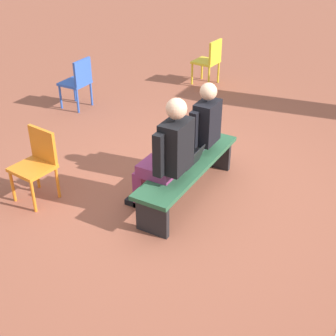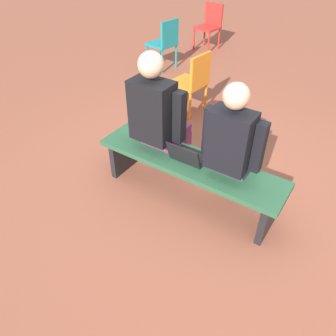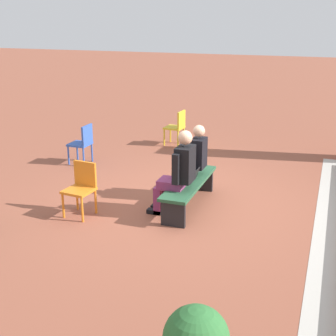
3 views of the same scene
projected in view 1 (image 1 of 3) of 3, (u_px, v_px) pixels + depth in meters
ground_plane at (184, 189)px, 5.70m from camera, size 60.00×60.00×0.00m
bench at (188, 170)px, 5.38m from camera, size 1.80×0.44×0.45m
person_student at (199, 130)px, 5.52m from camera, size 0.51×0.65×1.30m
person_adult at (167, 154)px, 4.94m from camera, size 0.56×0.71×1.38m
laptop at (189, 160)px, 5.30m from camera, size 0.32×0.29×0.21m
plastic_chair_by_pillar at (37, 161)px, 5.33m from camera, size 0.46×0.46×0.84m
plastic_chair_mid_courtyard at (210, 59)px, 8.60m from camera, size 0.45×0.45×0.84m
plastic_chair_foreground at (78, 80)px, 7.63m from camera, size 0.42×0.42×0.84m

